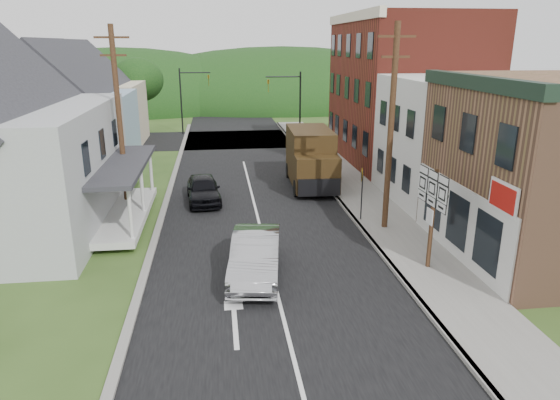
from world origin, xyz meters
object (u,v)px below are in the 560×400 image
object	(u,v)px
dark_sedan	(203,189)
route_sign_cluster	(432,205)
delivery_van	(311,158)
silver_sedan	(256,256)
warning_sign	(362,186)

from	to	relation	value
dark_sedan	route_sign_cluster	distance (m)	12.89
delivery_van	silver_sedan	bearing A→B (deg)	-107.69
dark_sedan	delivery_van	xyz separation A→B (m)	(6.26, 2.36, 0.98)
dark_sedan	route_sign_cluster	world-z (taller)	route_sign_cluster
silver_sedan	route_sign_cluster	size ratio (longest dim) A/B	1.29
route_sign_cluster	delivery_van	bearing A→B (deg)	97.43
silver_sedan	warning_sign	xyz separation A→B (m)	(5.38, 5.11, 0.97)
dark_sedan	delivery_van	world-z (taller)	delivery_van
silver_sedan	warning_sign	bearing A→B (deg)	51.51
delivery_van	warning_sign	xyz separation A→B (m)	(1.17, -6.51, 0.08)
silver_sedan	route_sign_cluster	xyz separation A→B (m)	(6.37, -0.32, 1.78)
silver_sedan	warning_sign	distance (m)	7.48
dark_sedan	delivery_van	size ratio (longest dim) A/B	0.69
silver_sedan	delivery_van	xyz separation A→B (m)	(4.21, 11.62, 0.89)
delivery_van	warning_sign	world-z (taller)	delivery_van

